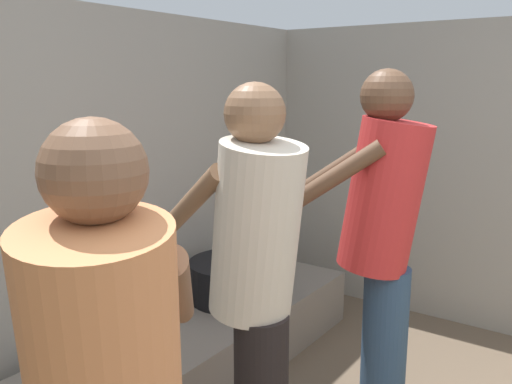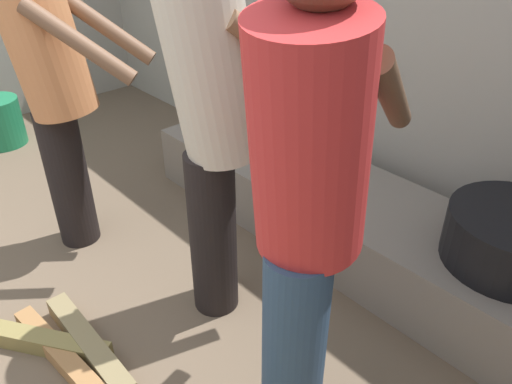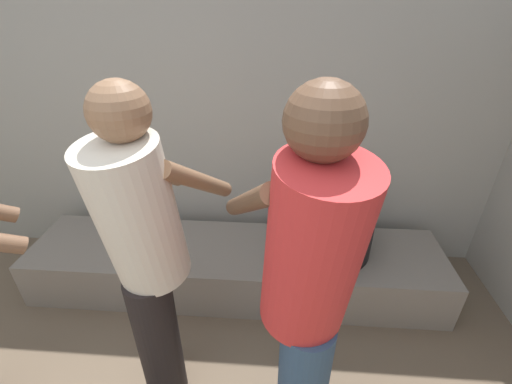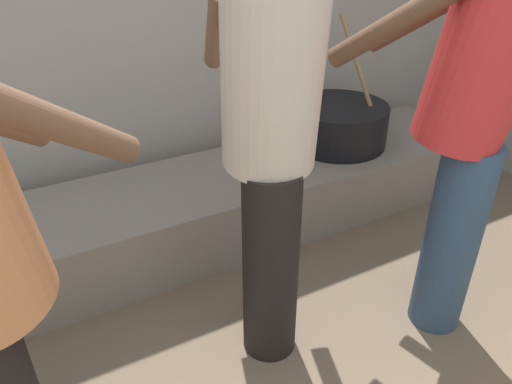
# 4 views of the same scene
# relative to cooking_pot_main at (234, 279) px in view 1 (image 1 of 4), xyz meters

# --- Properties ---
(hearth_ledge) EXTENTS (2.76, 0.60, 0.33)m
(hearth_ledge) POSITION_rel_cooking_pot_main_xyz_m (-0.62, -0.04, -0.28)
(hearth_ledge) COLOR slate
(hearth_ledge) RESTS_ON ground_plane
(cooking_pot_main) EXTENTS (0.53, 0.53, 0.68)m
(cooking_pot_main) POSITION_rel_cooking_pot_main_xyz_m (0.00, 0.00, 0.00)
(cooking_pot_main) COLOR black
(cooking_pot_main) RESTS_ON hearth_ledge
(cook_in_red_shirt) EXTENTS (0.55, 0.74, 1.63)m
(cook_in_red_shirt) POSITION_rel_cooking_pot_main_xyz_m (-0.24, -0.98, 0.49)
(cook_in_red_shirt) COLOR navy
(cook_in_red_shirt) RESTS_ON ground_plane
(cook_in_cream_shirt) EXTENTS (0.52, 0.73, 1.58)m
(cook_in_cream_shirt) POSITION_rel_cooking_pot_main_xyz_m (-0.88, -0.78, 0.46)
(cook_in_cream_shirt) COLOR black
(cook_in_cream_shirt) RESTS_ON ground_plane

